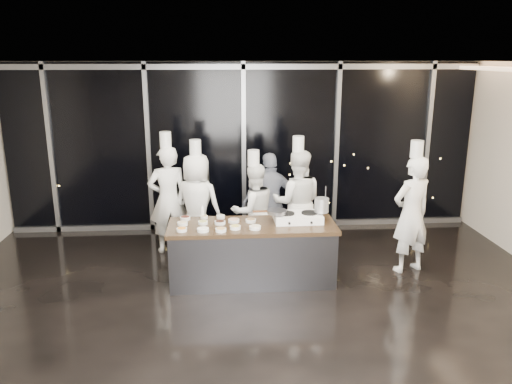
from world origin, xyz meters
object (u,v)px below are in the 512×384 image
demo_counter (252,253)px  chef_side (411,213)px  chef_left (197,204)px  chef_center (254,210)px  chef_far_left (168,198)px  frying_pan (276,212)px  guest (271,202)px  stock_pot (322,205)px  chef_right (297,202)px  stove (298,217)px

demo_counter → chef_side: bearing=5.2°
chef_left → chef_center: size_ratio=1.08×
chef_far_left → demo_counter: bearing=120.4°
chef_side → frying_pan: bearing=-16.2°
demo_counter → frying_pan: 0.71m
guest → chef_side: chef_side is taller
frying_pan → chef_left: chef_left is taller
stock_pot → chef_left: 2.21m
chef_center → chef_side: size_ratio=0.88×
demo_counter → chef_side: (2.48, 0.22, 0.49)m
demo_counter → chef_center: 1.05m
frying_pan → chef_left: 1.67m
demo_counter → chef_right: chef_right is taller
stock_pot → chef_right: bearing=101.5°
chef_center → guest: bearing=-154.9°
stock_pot → chef_left: (-1.89, 1.12, -0.27)m
chef_far_left → chef_side: (3.82, -1.10, -0.00)m
chef_center → guest: size_ratio=1.06×
demo_counter → stock_pot: (1.04, 0.08, 0.69)m
demo_counter → stove: size_ratio=3.48×
chef_far_left → chef_left: 0.51m
chef_right → stove: bearing=88.3°
stock_pot → guest: bearing=118.1°
stock_pot → chef_right: chef_right is taller
demo_counter → guest: size_ratio=1.43×
chef_center → chef_right: (0.75, 0.12, 0.10)m
chef_far_left → chef_center: (1.43, -0.34, -0.14)m
chef_right → frying_pan: bearing=71.8°
frying_pan → chef_center: size_ratio=0.28×
stock_pot → chef_center: bearing=136.6°
frying_pan → chef_far_left: chef_far_left is taller
chef_left → chef_right: size_ratio=0.97×
chef_far_left → guest: 1.75m
demo_counter → stove: stove is taller
stock_pot → stove: bearing=179.6°
stock_pot → chef_left: bearing=149.5°
demo_counter → chef_left: size_ratio=1.25×
frying_pan → stock_pot: 0.68m
chef_far_left → chef_center: size_ratio=1.14×
demo_counter → chef_side: size_ratio=1.19×
frying_pan → chef_right: (0.47, 1.03, -0.16)m
stove → chef_side: chef_side is taller
chef_far_left → chef_left: bearing=150.7°
chef_far_left → chef_right: (2.18, -0.22, -0.04)m
stove → chef_far_left: chef_far_left is taller
stove → chef_side: 1.79m
chef_far_left → chef_center: bearing=151.6°
frying_pan → chef_far_left: size_ratio=0.24×
chef_far_left → guest: bearing=163.5°
frying_pan → chef_center: (-0.28, 0.91, -0.26)m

